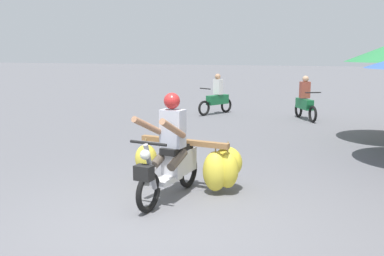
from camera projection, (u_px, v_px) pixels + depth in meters
name	position (u px, v px, depth m)	size (l,w,h in m)	color
ground_plane	(156.00, 223.00, 5.44)	(120.00, 120.00, 0.00)	slate
motorbike_main_loaded	(192.00, 160.00, 6.47)	(1.79, 1.79, 1.58)	black
motorbike_distant_ahead_left	(305.00, 102.00, 13.59)	(0.88, 1.47, 1.40)	black
motorbike_distant_ahead_right	(217.00, 98.00, 14.77)	(0.89, 1.46, 1.40)	black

